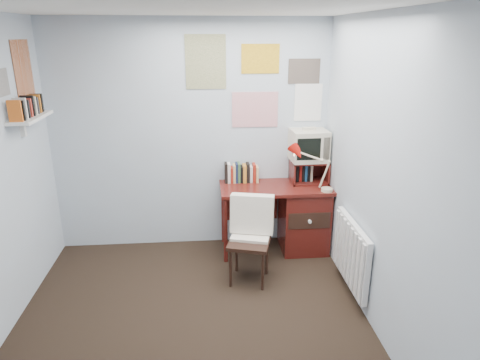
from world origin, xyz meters
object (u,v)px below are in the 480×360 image
object	(u,v)px
desk	(299,215)
wall_shelf	(30,117)
crt_tv	(308,144)
desk_chair	(249,243)
desk_lamp	(328,171)
radiator	(351,253)
tv_riser	(309,171)

from	to	relation	value
desk	wall_shelf	bearing A→B (deg)	-171.60
crt_tv	desk_chair	bearing A→B (deg)	-136.32
desk_lamp	wall_shelf	world-z (taller)	wall_shelf
desk_chair	desk	bearing A→B (deg)	61.23
desk_lamp	radiator	world-z (taller)	desk_lamp
desk_chair	crt_tv	size ratio (longest dim) A/B	2.13
crt_tv	radiator	xyz separation A→B (m)	(0.19, -1.06, -0.77)
tv_riser	radiator	size ratio (longest dim) A/B	0.50
desk	desk_chair	distance (m)	0.88
radiator	wall_shelf	bearing A→B (deg)	169.11
desk_lamp	wall_shelf	size ratio (longest dim) A/B	0.70
desk_chair	wall_shelf	xyz separation A→B (m)	(-1.95, 0.25, 1.21)
wall_shelf	tv_riser	bearing A→B (deg)	10.32
desk_lamp	desk	bearing A→B (deg)	138.57
desk_lamp	wall_shelf	distance (m)	2.89
desk_lamp	tv_riser	distance (m)	0.35
radiator	wall_shelf	world-z (taller)	wall_shelf
desk_chair	desk_lamp	xyz separation A→B (m)	(0.86, 0.42, 0.57)
desk_chair	wall_shelf	bearing A→B (deg)	-171.14
crt_tv	tv_riser	bearing A→B (deg)	-53.29
desk_chair	wall_shelf	distance (m)	2.31
desk	wall_shelf	xyz separation A→B (m)	(-2.57, -0.38, 1.21)
tv_riser	desk_lamp	bearing A→B (deg)	-68.78
crt_tv	desk	bearing A→B (deg)	-130.63
tv_riser	radiator	bearing A→B (deg)	-80.72
tv_riser	wall_shelf	bearing A→B (deg)	-169.68
desk_chair	radiator	distance (m)	0.96
desk_lamp	tv_riser	xyz separation A→B (m)	(-0.12, 0.31, -0.09)
desk_chair	radiator	size ratio (longest dim) A/B	1.03
desk_chair	crt_tv	world-z (taller)	crt_tv
wall_shelf	desk	bearing A→B (deg)	8.40
desk	desk_lamp	xyz separation A→B (m)	(0.24, -0.20, 0.57)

